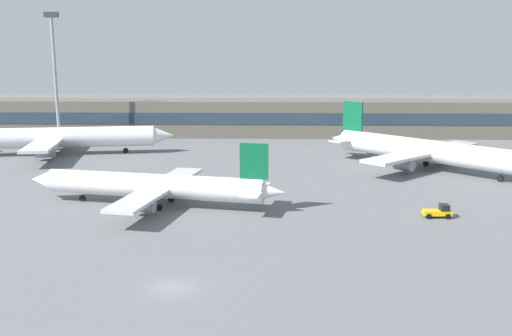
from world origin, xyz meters
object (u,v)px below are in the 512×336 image
(airplane_near, at_px, (152,186))
(baggage_tug_yellow, at_px, (439,211))
(airplane_far, at_px, (58,138))
(airplane_mid, at_px, (431,151))
(floodlight_tower_west, at_px, (55,70))

(airplane_near, distance_m, baggage_tug_yellow, 38.47)
(airplane_far, bearing_deg, airplane_mid, -10.85)
(airplane_near, bearing_deg, airplane_mid, 29.70)
(airplane_mid, xyz_separation_m, baggage_tug_yellow, (-6.95, -30.53, -2.62))
(airplane_mid, height_order, airplane_far, airplane_far)
(airplane_near, height_order, airplane_mid, airplane_mid)
(airplane_mid, height_order, floodlight_tower_west, floodlight_tower_west)
(airplane_near, xyz_separation_m, airplane_far, (-27.55, 39.61, 0.76))
(airplane_far, height_order, floodlight_tower_west, floodlight_tower_west)
(airplane_near, xyz_separation_m, airplane_mid, (45.06, 25.70, 0.60))
(airplane_far, height_order, baggage_tug_yellow, airplane_far)
(baggage_tug_yellow, bearing_deg, airplane_far, 145.91)
(airplane_mid, distance_m, baggage_tug_yellow, 31.42)
(airplane_near, relative_size, airplane_mid, 1.06)
(airplane_near, xyz_separation_m, baggage_tug_yellow, (38.11, -4.83, -2.02))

